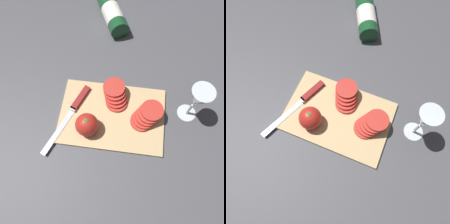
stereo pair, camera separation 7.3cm
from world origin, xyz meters
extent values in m
plane|color=#4C4C51|center=(0.00, 0.00, 0.00)|extent=(3.00, 3.00, 0.00)
cube|color=tan|center=(0.09, -0.04, 0.01)|extent=(0.36, 0.24, 0.01)
cylinder|color=#194C28|center=(0.04, 0.41, 0.04)|extent=(0.16, 0.22, 0.08)
cylinder|color=white|center=(0.04, 0.39, 0.04)|extent=(0.11, 0.11, 0.08)
cylinder|color=silver|center=(0.35, 0.01, 0.00)|extent=(0.07, 0.07, 0.00)
cylinder|color=silver|center=(0.35, 0.01, 0.04)|extent=(0.01, 0.01, 0.06)
cone|color=silver|center=(0.35, 0.01, 0.12)|extent=(0.07, 0.07, 0.10)
cone|color=beige|center=(0.35, 0.01, 0.09)|extent=(0.03, 0.03, 0.04)
sphere|color=red|center=(0.02, -0.09, 0.05)|extent=(0.08, 0.08, 0.08)
cylinder|color=#47702D|center=(0.02, -0.09, 0.09)|extent=(0.01, 0.01, 0.01)
cube|color=silver|center=(-0.08, -0.12, 0.01)|extent=(0.09, 0.17, 0.00)
cube|color=silver|center=(-0.05, -0.03, 0.02)|extent=(0.02, 0.02, 0.01)
cube|color=maroon|center=(-0.03, 0.01, 0.02)|extent=(0.06, 0.10, 0.01)
cylinder|color=red|center=(0.10, 0.01, 0.02)|extent=(0.08, 0.08, 0.01)
cylinder|color=red|center=(0.10, 0.02, 0.03)|extent=(0.08, 0.08, 0.01)
cylinder|color=red|center=(0.10, 0.03, 0.04)|extent=(0.08, 0.08, 0.01)
cylinder|color=red|center=(0.09, 0.04, 0.05)|extent=(0.08, 0.08, 0.01)
cylinder|color=red|center=(0.09, 0.05, 0.06)|extent=(0.08, 0.08, 0.01)
cylinder|color=red|center=(0.20, -0.05, 0.02)|extent=(0.08, 0.08, 0.01)
cylinder|color=red|center=(0.20, -0.04, 0.03)|extent=(0.08, 0.08, 0.01)
cylinder|color=red|center=(0.21, -0.03, 0.04)|extent=(0.08, 0.08, 0.01)
cylinder|color=red|center=(0.22, -0.03, 0.05)|extent=(0.08, 0.08, 0.01)
cylinder|color=red|center=(0.22, -0.02, 0.06)|extent=(0.08, 0.08, 0.01)
camera|label=1|loc=(0.13, -0.31, 0.72)|focal=35.00mm
camera|label=2|loc=(0.20, -0.29, 0.72)|focal=35.00mm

